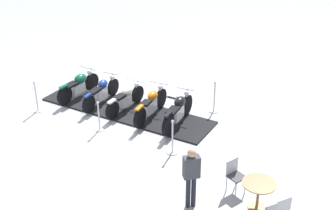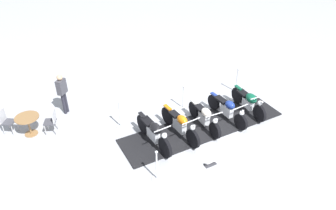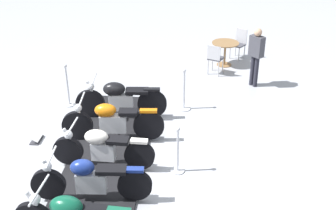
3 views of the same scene
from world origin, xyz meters
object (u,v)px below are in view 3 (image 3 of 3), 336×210
motorcycle_black (120,98)px  bystander_person (256,52)px  stanchion_left_front (184,97)px  stanchion_right_front (68,92)px  motorcycle_cream (101,147)px  stanchion_left_mid (178,156)px  cafe_chair_near_table (239,42)px  info_placard (36,138)px  cafe_table (225,48)px  motorcycle_copper (111,121)px  motorcycle_navy (89,179)px  cafe_chair_across_table (215,57)px

motorcycle_black → bystander_person: size_ratio=1.30×
stanchion_left_front → bystander_person: (-1.69, -1.80, 0.68)m
motorcycle_black → stanchion_left_front: (-1.44, -0.82, -0.22)m
stanchion_right_front → motorcycle_cream: bearing=125.9°
motorcycle_cream → stanchion_left_mid: bearing=-177.9°
stanchion_left_mid → cafe_chair_near_table: 6.60m
info_placard → cafe_table: 6.54m
motorcycle_copper → bystander_person: bearing=-141.3°
stanchion_left_front → bystander_person: size_ratio=0.66×
motorcycle_black → stanchion_left_mid: motorcycle_black is taller
motorcycle_cream → stanchion_right_front: 3.07m
info_placard → bystander_person: bearing=-57.0°
motorcycle_navy → cafe_chair_across_table: size_ratio=2.33×
cafe_chair_near_table → cafe_chair_across_table: bearing=6.0°
motorcycle_cream → cafe_chair_across_table: (-1.69, -5.23, 0.05)m
motorcycle_copper → info_placard: 1.79m
motorcycle_copper → cafe_chair_near_table: (-2.44, -5.72, 0.01)m
motorcycle_cream → stanchion_left_mid: 1.54m
motorcycle_copper → motorcycle_black: bearing=-94.6°
cafe_table → motorcycle_copper: bearing=67.7°
cafe_table → cafe_chair_near_table: cafe_chair_near_table is taller
stanchion_left_mid → cafe_chair_across_table: size_ratio=1.11×
motorcycle_navy → stanchion_left_mid: size_ratio=2.10×
motorcycle_cream → stanchion_right_front: bearing=-59.3°
stanchion_right_front → cafe_table: (-3.72, -3.53, 0.21)m
motorcycle_black → info_placard: (1.56, 1.37, -0.50)m
motorcycle_cream → stanchion_left_front: 3.10m
cafe_table → cafe_chair_across_table: size_ratio=0.90×
stanchion_left_front → stanchion_right_front: bearing=7.4°
stanchion_right_front → info_placard: size_ratio=2.63×
motorcycle_navy → cafe_table: motorcycle_navy is taller
info_placard → stanchion_right_front: bearing=-8.2°
stanchion_right_front → cafe_table: stanchion_right_front is taller
stanchion_right_front → cafe_chair_across_table: 4.44m
stanchion_left_mid → bystander_person: size_ratio=0.61×
cafe_table → motorcycle_black: bearing=61.2°
cafe_chair_across_table → cafe_chair_near_table: bearing=-6.1°
motorcycle_black → cafe_chair_near_table: 5.35m
stanchion_left_front → info_placard: size_ratio=2.57×
motorcycle_black → stanchion_right_front: (1.54, -0.43, -0.20)m
motorcycle_copper → cafe_table: bearing=-124.1°
cafe_table → cafe_chair_across_table: 0.82m
stanchion_left_front → stanchion_right_front: size_ratio=0.98×
motorcycle_cream → stanchion_left_front: bearing=-117.5°
motorcycle_copper → info_placard: size_ratio=5.21×
motorcycle_cream → stanchion_right_front: stanchion_right_front is taller
cafe_table → cafe_chair_near_table: bearing=-118.0°
motorcycle_cream → stanchion_left_front: size_ratio=1.89×
cafe_table → bystander_person: (-0.95, 1.35, 0.45)m
stanchion_left_front → cafe_chair_across_table: (-0.51, -2.36, 0.21)m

